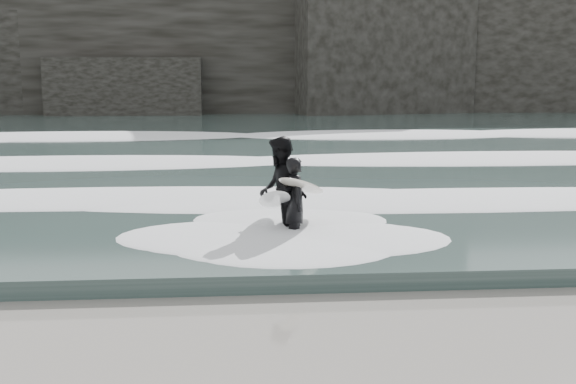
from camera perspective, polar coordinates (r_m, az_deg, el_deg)
The scene contains 8 objects.
ground at distance 7.90m, azimuth 5.13°, elevation -14.70°, with size 120.00×120.00×0.00m, color #865D49.
sea at distance 36.25m, azimuth -2.69°, elevation 4.75°, with size 90.00×52.00×0.30m, color #344744.
headland at distance 53.13m, azimuth -3.40°, elevation 11.54°, with size 70.00×9.00×10.00m, color black.
foam_near at distance 16.39m, azimuth -0.19°, elevation -0.36°, with size 60.00×3.20×0.20m, color white.
foam_mid at distance 23.30m, azimuth -1.55°, elevation 2.68°, with size 60.00×4.00×0.24m, color white.
foam_far at distance 32.24m, azimuth -2.44°, elevation 4.68°, with size 60.00×4.80×0.30m, color white.
surfer_left at distance 13.36m, azimuth 0.19°, elevation -0.75°, with size 0.92×2.11×1.66m.
surfer_right at distance 13.52m, azimuth -0.47°, elevation 0.16°, with size 1.53×2.28×2.03m.
Camera 1 is at (-1.27, -7.09, 3.26)m, focal length 45.00 mm.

